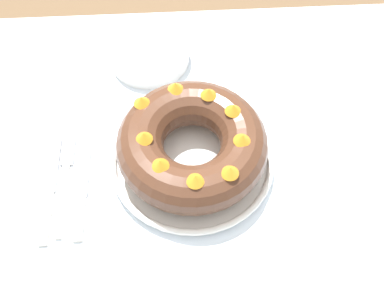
# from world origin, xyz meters

# --- Properties ---
(dining_table) EXTENTS (1.46, 0.94, 0.75)m
(dining_table) POSITION_xyz_m (0.00, 0.00, 0.66)
(dining_table) COLOR silver
(dining_table) RESTS_ON ground_plane
(serving_dish) EXTENTS (0.30, 0.30, 0.02)m
(serving_dish) POSITION_xyz_m (0.01, 0.04, 0.76)
(serving_dish) COLOR white
(serving_dish) RESTS_ON dining_table
(bundt_cake) EXTENTS (0.27, 0.27, 0.10)m
(bundt_cake) POSITION_xyz_m (0.01, 0.04, 0.82)
(bundt_cake) COLOR #4C2D1E
(bundt_cake) RESTS_ON serving_dish
(fork) EXTENTS (0.02, 0.20, 0.01)m
(fork) POSITION_xyz_m (-0.22, 0.02, 0.75)
(fork) COLOR white
(fork) RESTS_ON dining_table
(serving_knife) EXTENTS (0.02, 0.22, 0.01)m
(serving_knife) POSITION_xyz_m (-0.25, -0.01, 0.75)
(serving_knife) COLOR white
(serving_knife) RESTS_ON dining_table
(cake_knife) EXTENTS (0.02, 0.19, 0.01)m
(cake_knife) POSITION_xyz_m (-0.19, -0.02, 0.75)
(cake_knife) COLOR white
(cake_knife) RESTS_ON dining_table
(side_bowl) EXTENTS (0.17, 0.17, 0.04)m
(side_bowl) POSITION_xyz_m (-0.06, 0.31, 0.77)
(side_bowl) COLOR white
(side_bowl) RESTS_ON dining_table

